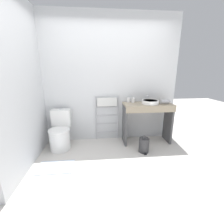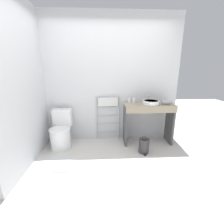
{
  "view_description": "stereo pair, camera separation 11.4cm",
  "coord_description": "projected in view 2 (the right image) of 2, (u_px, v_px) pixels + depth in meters",
  "views": [
    {
      "loc": [
        -0.24,
        -1.85,
        1.53
      ],
      "look_at": [
        0.02,
        0.87,
        0.77
      ],
      "focal_mm": 24.0,
      "sensor_mm": 36.0,
      "label": 1
    },
    {
      "loc": [
        -0.13,
        -1.86,
        1.53
      ],
      "look_at": [
        0.02,
        0.87,
        0.77
      ],
      "focal_mm": 24.0,
      "sensor_mm": 36.0,
      "label": 2
    }
  ],
  "objects": [
    {
      "name": "cup_near_edge",
      "position": [
        134.0,
        100.0,
        3.18
      ],
      "size": [
        0.07,
        0.07,
        0.1
      ],
      "color": "white",
      "rests_on": "vanity_counter"
    },
    {
      "name": "toilet",
      "position": [
        61.0,
        132.0,
        3.05
      ],
      "size": [
        0.41,
        0.57,
        0.76
      ],
      "color": "white",
      "rests_on": "ground_plane"
    },
    {
      "name": "wall_back",
      "position": [
        110.0,
        80.0,
        3.21
      ],
      "size": [
        2.95,
        0.12,
        2.65
      ],
      "primitive_type": "cube",
      "color": "silver",
      "rests_on": "ground_plane"
    },
    {
      "name": "bath_mat",
      "position": [
        55.0,
        166.0,
        2.48
      ],
      "size": [
        0.56,
        0.36,
        0.01
      ],
      "primitive_type": "cube",
      "color": "#B2BCCC",
      "rests_on": "ground_plane"
    },
    {
      "name": "wall_side",
      "position": [
        24.0,
        83.0,
        2.43
      ],
      "size": [
        0.12,
        2.02,
        2.65
      ],
      "primitive_type": "cube",
      "color": "silver",
      "rests_on": "ground_plane"
    },
    {
      "name": "sink_basin",
      "position": [
        151.0,
        102.0,
        3.04
      ],
      "size": [
        0.34,
        0.34,
        0.07
      ],
      "color": "white",
      "rests_on": "vanity_counter"
    },
    {
      "name": "faucet",
      "position": [
        149.0,
        98.0,
        3.21
      ],
      "size": [
        0.02,
        0.1,
        0.15
      ],
      "color": "silver",
      "rests_on": "vanity_counter"
    },
    {
      "name": "ground_plane",
      "position": [
        114.0,
        178.0,
        2.21
      ],
      "size": [
        12.0,
        12.0,
        0.0
      ],
      "primitive_type": "plane",
      "color": "silver"
    },
    {
      "name": "hair_dryer",
      "position": [
        166.0,
        102.0,
        3.04
      ],
      "size": [
        0.22,
        0.17,
        0.09
      ],
      "color": "#B7B7BC",
      "rests_on": "vanity_counter"
    },
    {
      "name": "towel_radiator",
      "position": [
        108.0,
        109.0,
        3.27
      ],
      "size": [
        0.52,
        0.06,
        1.0
      ],
      "color": "silver",
      "rests_on": "ground_plane"
    },
    {
      "name": "vanity_counter",
      "position": [
        148.0,
        117.0,
        3.14
      ],
      "size": [
        1.01,
        0.46,
        0.86
      ],
      "color": "gray",
      "rests_on": "ground_plane"
    },
    {
      "name": "cup_near_wall",
      "position": [
        129.0,
        100.0,
        3.21
      ],
      "size": [
        0.07,
        0.07,
        0.1
      ],
      "color": "white",
      "rests_on": "vanity_counter"
    },
    {
      "name": "trash_bin",
      "position": [
        144.0,
        145.0,
        2.86
      ],
      "size": [
        0.2,
        0.23,
        0.34
      ],
      "color": "#333335",
      "rests_on": "ground_plane"
    }
  ]
}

